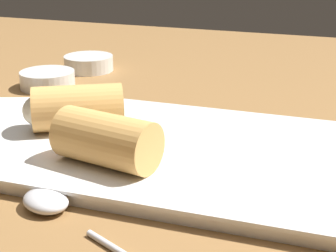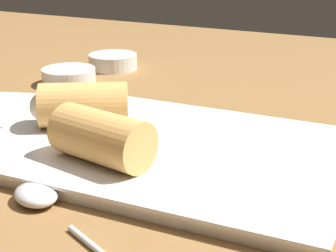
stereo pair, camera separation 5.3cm
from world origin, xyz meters
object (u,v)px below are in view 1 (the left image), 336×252
dipping_bowl_near (47,79)px  spoon (57,208)px  serving_plate (168,151)px  dipping_bowl_far (89,63)px

dipping_bowl_near → spoon: dipping_bowl_near is taller
serving_plate → dipping_bowl_far: bearing=128.9°
serving_plate → spoon: 14.39cm
serving_plate → dipping_bowl_far: 36.76cm
serving_plate → dipping_bowl_near: size_ratio=4.67×
dipping_bowl_near → spoon: size_ratio=0.39×
dipping_bowl_far → spoon: bearing=-66.2°
serving_plate → spoon: size_ratio=1.83×
dipping_bowl_near → spoon: (19.65, -31.76, -0.58)cm
dipping_bowl_near → dipping_bowl_far: 10.57cm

